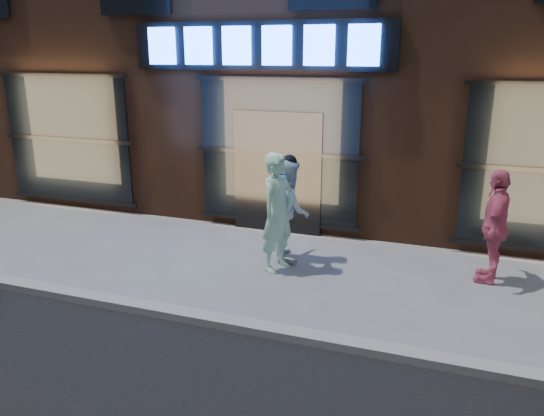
{
  "coord_description": "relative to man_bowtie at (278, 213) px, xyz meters",
  "views": [
    {
      "loc": [
        3.31,
        -5.71,
        3.5
      ],
      "look_at": [
        0.71,
        1.6,
        1.2
      ],
      "focal_mm": 35.0,
      "sensor_mm": 36.0,
      "label": 1
    }
  ],
  "objects": [
    {
      "name": "ground",
      "position": [
        -0.65,
        -2.07,
        -0.98
      ],
      "size": [
        90.0,
        90.0,
        0.0
      ],
      "primitive_type": "plane",
      "color": "slate",
      "rests_on": "ground"
    },
    {
      "name": "passerby",
      "position": [
        3.31,
        0.68,
        -0.08
      ],
      "size": [
        0.59,
        1.11,
        1.8
      ],
      "primitive_type": "imported",
      "rotation": [
        0.0,
        0.0,
        -1.72
      ],
      "color": "#DB5A78",
      "rests_on": "ground"
    },
    {
      "name": "curb",
      "position": [
        -0.65,
        -2.07,
        -0.92
      ],
      "size": [
        60.0,
        0.25,
        0.12
      ],
      "primitive_type": "cube",
      "color": "gray",
      "rests_on": "ground"
    },
    {
      "name": "man_cap",
      "position": [
        0.0,
        0.58,
        -0.1
      ],
      "size": [
        0.96,
        1.05,
        1.76
      ],
      "primitive_type": "imported",
      "rotation": [
        0.0,
        0.0,
        2.0
      ],
      "color": "silver",
      "rests_on": "ground"
    },
    {
      "name": "man_bowtie",
      "position": [
        0.0,
        0.0,
        0.0
      ],
      "size": [
        0.68,
        0.83,
        1.97
      ],
      "primitive_type": "imported",
      "rotation": [
        0.0,
        0.0,
        1.24
      ],
      "color": "#B2EAC7",
      "rests_on": "ground"
    }
  ]
}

